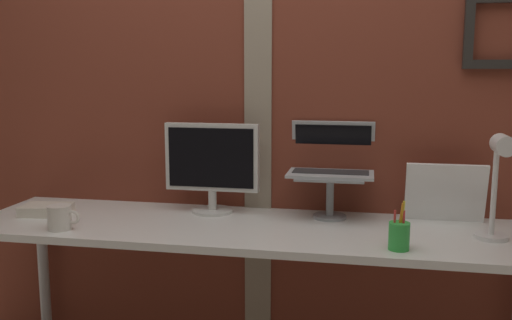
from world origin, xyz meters
TOP-DOWN VIEW (x-y plane):
  - brick_wall_back at (0.00, 0.49)m, footprint 3.01×0.15m
  - desk at (-0.03, 0.13)m, footprint 2.29×0.60m
  - monitor at (-0.24, 0.31)m, footprint 0.41×0.18m
  - laptop_stand at (0.27, 0.31)m, footprint 0.28×0.22m
  - laptop at (0.27, 0.38)m, footprint 0.35×0.26m
  - whiteboard_panel at (0.73, 0.34)m, footprint 0.32×0.07m
  - desk_lamp at (0.87, 0.08)m, footprint 0.12×0.20m
  - pen_cup at (0.53, -0.07)m, footprint 0.07×0.07m
  - coffee_mug at (-0.75, -0.07)m, footprint 0.13×0.09m
  - paper_clutter_stack at (-0.93, 0.13)m, footprint 0.22×0.16m

SIDE VIEW (x-z plane):
  - desk at x=-0.03m, z-range 0.31..1.08m
  - paper_clutter_stack at x=-0.93m, z-range 0.77..0.81m
  - coffee_mug at x=-0.75m, z-range 0.77..0.86m
  - pen_cup at x=0.53m, z-range 0.73..0.91m
  - whiteboard_panel at x=0.73m, z-range 0.77..1.01m
  - laptop_stand at x=0.27m, z-range 0.80..0.98m
  - monitor at x=-0.24m, z-range 0.79..1.18m
  - laptop at x=0.27m, z-range 0.90..1.12m
  - desk_lamp at x=0.87m, z-range 0.82..1.21m
  - brick_wall_back at x=0.00m, z-range 0.00..2.33m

